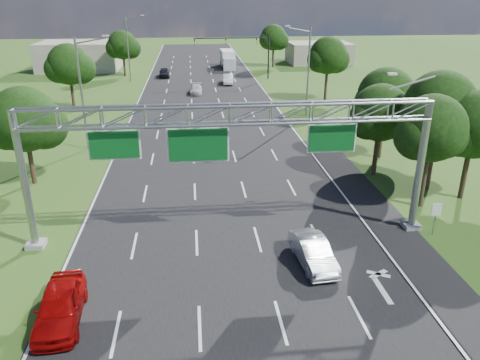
{
  "coord_description": "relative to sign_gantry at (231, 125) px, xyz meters",
  "views": [
    {
      "loc": [
        -1.75,
        -12.59,
        13.71
      ],
      "look_at": [
        0.85,
        12.39,
        3.49
      ],
      "focal_mm": 35.0,
      "sensor_mm": 36.0,
      "label": 1
    }
  ],
  "objects": [
    {
      "name": "road",
      "position": [
        -0.33,
        18.0,
        -6.89
      ],
      "size": [
        18.0,
        180.0,
        0.02
      ],
      "primitive_type": "cube",
      "color": "black",
      "rests_on": "ground"
    },
    {
      "name": "sign_gantry",
      "position": [
        0.0,
        0.0,
        0.0
      ],
      "size": [
        23.5,
        1.0,
        9.56
      ],
      "color": "gray",
      "rests_on": "ground"
    },
    {
      "name": "red_coupe",
      "position": [
        -8.24,
        -6.86,
        -6.09
      ],
      "size": [
        2.23,
        4.85,
        1.61
      ],
      "primitive_type": "imported",
      "rotation": [
        0.0,
        0.0,
        0.07
      ],
      "color": "#9F0807",
      "rests_on": "ground"
    },
    {
      "name": "tree_verge_rd",
      "position": [
        15.75,
        36.04,
        -1.26
      ],
      "size": [
        5.76,
        4.8,
        8.28
      ],
      "color": "#2D2116",
      "rests_on": "ground"
    },
    {
      "name": "streetlight_r_mid",
      "position": [
        10.97,
        28.0,
        -1.31
      ],
      "size": [
        2.97,
        0.22,
        10.16
      ],
      "color": "gray",
      "rests_on": "ground"
    },
    {
      "name": "tree_cluster_right",
      "position": [
        14.47,
        7.19,
        -1.58
      ],
      "size": [
        9.91,
        14.6,
        8.68
      ],
      "color": "#2D2116",
      "rests_on": "ground"
    },
    {
      "name": "car_queue_d",
      "position": [
        3.73,
        49.35,
        -6.17
      ],
      "size": [
        1.86,
        4.46,
        1.44
      ],
      "primitive_type": "imported",
      "rotation": [
        0.0,
        0.0,
        -0.08
      ],
      "color": "silver",
      "rests_on": "ground"
    },
    {
      "name": "tree_verge_re",
      "position": [
        13.75,
        66.04,
        -1.7
      ],
      "size": [
        5.76,
        4.8,
        7.84
      ],
      "color": "#2D2116",
      "rests_on": "ground"
    },
    {
      "name": "building_left",
      "position": [
        -22.33,
        66.0,
        -4.39
      ],
      "size": [
        14.0,
        10.0,
        5.0
      ],
      "primitive_type": "cube",
      "color": "gray",
      "rests_on": "ground"
    },
    {
      "name": "box_truck",
      "position": [
        4.98,
        65.95,
        -5.4
      ],
      "size": [
        2.54,
        8.26,
        3.11
      ],
      "rotation": [
        0.0,
        0.0,
        0.03
      ],
      "color": "white",
      "rests_on": "ground"
    },
    {
      "name": "tree_verge_lc",
      "position": [
        -13.25,
        58.04,
        -1.92
      ],
      "size": [
        5.76,
        4.8,
        7.62
      ],
      "color": "#2D2116",
      "rests_on": "ground"
    },
    {
      "name": "tree_verge_lb",
      "position": [
        -16.25,
        33.04,
        -1.48
      ],
      "size": [
        5.76,
        4.8,
        8.06
      ],
      "color": "#2D2116",
      "rests_on": "ground"
    },
    {
      "name": "traffic_signal",
      "position": [
        7.15,
        53.0,
        -1.72
      ],
      "size": [
        12.21,
        0.24,
        7.0
      ],
      "color": "black",
      "rests_on": "ground"
    },
    {
      "name": "ground",
      "position": [
        -0.33,
        18.0,
        -6.89
      ],
      "size": [
        220.0,
        220.0,
        0.0
      ],
      "primitive_type": "plane",
      "color": "#2E5419",
      "rests_on": "ground"
    },
    {
      "name": "streetlight_l_near",
      "position": [
        -11.63,
        18.0,
        -1.31
      ],
      "size": [
        2.97,
        0.22,
        10.16
      ],
      "color": "gray",
      "rests_on": "ground"
    },
    {
      "name": "tree_verge_la",
      "position": [
        -14.25,
        10.04,
        -2.13
      ],
      "size": [
        5.76,
        4.8,
        7.4
      ],
      "color": "#2D2116",
      "rests_on": "ground"
    },
    {
      "name": "car_queue_c",
      "position": [
        -6.57,
        56.52,
        -6.15
      ],
      "size": [
        1.88,
        4.42,
        1.49
      ],
      "primitive_type": "imported",
      "rotation": [
        0.0,
        0.0,
        0.03
      ],
      "color": "black",
      "rests_on": "ground"
    },
    {
      "name": "regulatory_sign",
      "position": [
        12.07,
        -1.02,
        -5.38
      ],
      "size": [
        0.6,
        0.08,
        2.1
      ],
      "color": "gray",
      "rests_on": "ground"
    },
    {
      "name": "silver_sedan",
      "position": [
        4.05,
        -3.42,
        -6.17
      ],
      "size": [
        1.94,
        4.48,
        1.44
      ],
      "primitive_type": "imported",
      "rotation": [
        0.0,
        0.0,
        0.1
      ],
      "color": "silver",
      "rests_on": "ground"
    },
    {
      "name": "road_flare",
      "position": [
        9.87,
        2.0,
        -6.89
      ],
      "size": [
        3.0,
        30.0,
        0.02
      ],
      "primitive_type": "cube",
      "color": "black",
      "rests_on": "ground"
    },
    {
      "name": "building_right",
      "position": [
        23.67,
        70.0,
        -4.89
      ],
      "size": [
        12.0,
        9.0,
        4.0
      ],
      "primitive_type": "cube",
      "color": "gray",
      "rests_on": "ground"
    },
    {
      "name": "car_queue_a",
      "position": [
        -1.43,
        42.31,
        -6.29
      ],
      "size": [
        1.82,
        4.21,
        1.21
      ],
      "primitive_type": "imported",
      "rotation": [
        0.0,
        0.0,
        -0.03
      ],
      "color": "silver",
      "rests_on": "ground"
    },
    {
      "name": "streetlight_l_far",
      "position": [
        -11.63,
        53.0,
        -1.31
      ],
      "size": [
        2.97,
        0.22,
        10.16
      ],
      "color": "gray",
      "rests_on": "ground"
    }
  ]
}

